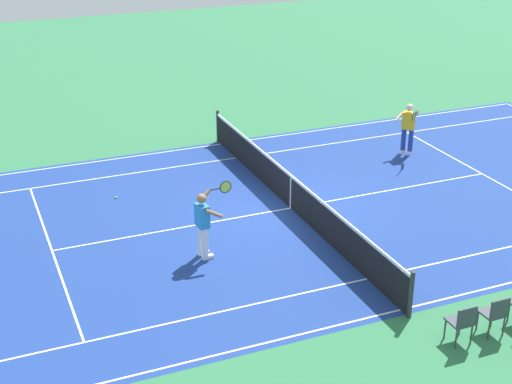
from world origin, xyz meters
TOP-DOWN VIEW (x-y plane):
  - ground_plane at (0.00, 0.00)m, footprint 60.00×60.00m
  - court_slab at (0.00, 0.00)m, footprint 24.20×11.40m
  - court_line_markings at (0.00, 0.00)m, footprint 23.85×11.05m
  - tennis_net at (0.00, 0.00)m, footprint 0.10×11.70m
  - tennis_player_near at (3.07, 1.70)m, footprint 1.04×0.79m
  - tennis_player_far at (-5.24, -2.38)m, footprint 0.74×1.10m
  - tennis_ball at (4.26, -2.46)m, footprint 0.07×0.07m
  - spectator_chair_3 at (-1.18, 6.97)m, footprint 0.44×0.44m
  - spectator_chair_4 at (-0.40, 6.97)m, footprint 0.44×0.44m

SIDE VIEW (x-z plane):
  - ground_plane at x=0.00m, z-range 0.00..0.00m
  - court_slab at x=0.00m, z-range 0.00..0.00m
  - court_line_markings at x=0.00m, z-range 0.00..0.01m
  - tennis_ball at x=4.26m, z-range 0.00..0.07m
  - tennis_net at x=0.00m, z-range -0.05..1.03m
  - spectator_chair_3 at x=-1.18m, z-range 0.08..0.96m
  - spectator_chair_4 at x=-0.40m, z-range 0.08..0.96m
  - tennis_player_near at x=3.07m, z-range 0.08..1.78m
  - tennis_player_far at x=-5.24m, z-range 0.08..1.78m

